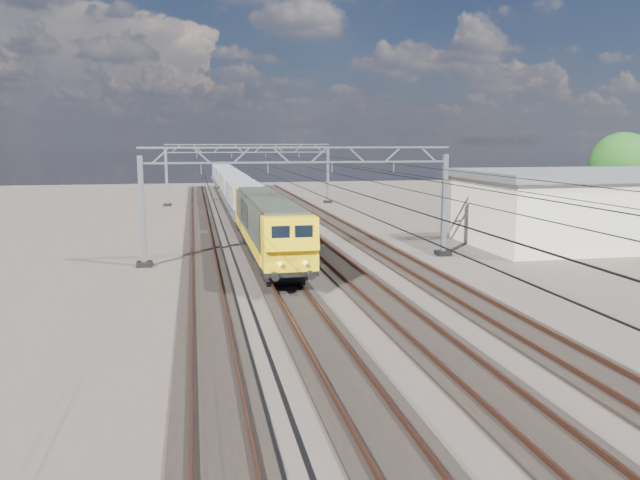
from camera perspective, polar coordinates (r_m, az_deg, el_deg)
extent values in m
plane|color=black|center=(35.39, -0.68, -3.09)|extent=(160.00, 160.00, 0.00)
cube|color=black|center=(34.78, -10.46, -3.36)|extent=(2.60, 140.00, 0.12)
cube|color=brown|center=(34.75, -11.65, -3.14)|extent=(0.08, 140.00, 0.16)
cube|color=brown|center=(34.77, -9.28, -3.06)|extent=(0.08, 140.00, 0.16)
cube|color=black|center=(35.07, -3.90, -3.13)|extent=(2.60, 140.00, 0.12)
cube|color=brown|center=(34.95, -5.08, -2.92)|extent=(0.08, 140.00, 0.16)
cube|color=brown|center=(35.13, -2.74, -2.83)|extent=(0.08, 140.00, 0.16)
cube|color=black|center=(35.80, 2.47, -2.86)|extent=(2.60, 140.00, 0.12)
cube|color=brown|center=(35.60, 1.34, -2.66)|extent=(0.08, 140.00, 0.16)
cube|color=brown|center=(35.94, 3.58, -2.56)|extent=(0.08, 140.00, 0.16)
cube|color=black|center=(36.95, 8.50, -2.58)|extent=(2.60, 140.00, 0.12)
cube|color=brown|center=(36.68, 7.45, -2.39)|extent=(0.08, 140.00, 0.16)
cube|color=brown|center=(37.16, 9.55, -2.29)|extent=(0.08, 140.00, 0.16)
cube|color=#989EA6|center=(38.34, -15.95, 2.49)|extent=(0.30, 0.30, 6.60)
cube|color=#989EA6|center=(41.42, 11.29, 3.13)|extent=(0.30, 0.30, 6.60)
cube|color=black|center=(38.80, -15.75, -2.13)|extent=(0.90, 0.90, 0.30)
cube|color=black|center=(41.85, 11.15, -1.17)|extent=(0.90, 0.90, 0.30)
cube|color=#989EA6|center=(38.54, -1.83, 8.46)|extent=(19.30, 0.18, 0.12)
cube|color=#989EA6|center=(38.56, -1.82, 7.12)|extent=(19.30, 0.18, 0.12)
cube|color=#989EA6|center=(38.05, -14.37, 7.50)|extent=(1.03, 0.10, 0.94)
cube|color=#989EA6|center=(38.01, -10.76, 7.62)|extent=(1.03, 0.10, 0.94)
cube|color=#989EA6|center=(38.11, -7.16, 7.71)|extent=(1.03, 0.10, 0.94)
cube|color=#989EA6|center=(38.37, -3.59, 7.77)|extent=(1.03, 0.10, 0.94)
cube|color=#989EA6|center=(38.76, -0.08, 7.80)|extent=(1.03, 0.10, 0.94)
cube|color=#989EA6|center=(39.30, 3.35, 7.80)|extent=(1.03, 0.10, 0.94)
cube|color=#989EA6|center=(39.97, 6.67, 7.77)|extent=(1.03, 0.10, 0.94)
cube|color=#989EA6|center=(40.77, 9.88, 7.73)|extent=(1.03, 0.10, 0.94)
cube|color=#989EA6|center=(38.03, -10.82, 6.45)|extent=(0.06, 0.06, 0.65)
cube|color=#989EA6|center=(38.29, -4.79, 6.59)|extent=(0.06, 0.06, 0.65)
cube|color=#989EA6|center=(38.96, 1.10, 6.66)|extent=(0.06, 0.06, 0.65)
cube|color=#989EA6|center=(40.02, 6.74, 6.66)|extent=(0.06, 0.06, 0.65)
cube|color=#989EA6|center=(74.17, -13.86, 5.57)|extent=(0.30, 0.30, 6.60)
cube|color=#989EA6|center=(75.81, 0.72, 5.90)|extent=(0.30, 0.30, 6.60)
cube|color=black|center=(74.41, -13.77, 3.15)|extent=(0.90, 0.90, 0.30)
cube|color=black|center=(76.04, 0.71, 3.53)|extent=(0.90, 0.90, 0.30)
cube|color=#989EA6|center=(74.28, -6.54, 8.67)|extent=(19.30, 0.18, 0.12)
cube|color=#989EA6|center=(74.29, -6.53, 7.97)|extent=(19.30, 0.18, 0.12)
cube|color=#989EA6|center=(74.02, -13.03, 8.15)|extent=(1.03, 0.10, 0.94)
cube|color=#989EA6|center=(74.00, -11.17, 8.21)|extent=(1.03, 0.10, 0.94)
cube|color=#989EA6|center=(74.05, -9.31, 8.26)|extent=(1.03, 0.10, 0.94)
cube|color=#989EA6|center=(74.19, -7.46, 8.30)|extent=(1.03, 0.10, 0.94)
cube|color=#989EA6|center=(74.39, -5.62, 8.34)|extent=(1.03, 0.10, 0.94)
cube|color=#989EA6|center=(74.67, -3.78, 8.36)|extent=(1.03, 0.10, 0.94)
cube|color=#989EA6|center=(75.03, -1.97, 8.38)|extent=(1.03, 0.10, 0.94)
cube|color=#989EA6|center=(75.46, -0.17, 8.39)|extent=(1.03, 0.10, 0.94)
cube|color=#989EA6|center=(74.01, -11.20, 7.61)|extent=(0.06, 0.06, 0.65)
cube|color=#989EA6|center=(74.14, -8.08, 7.69)|extent=(0.06, 0.06, 0.65)
cube|color=#989EA6|center=(74.49, -4.98, 7.75)|extent=(0.06, 0.06, 0.65)
cube|color=#989EA6|center=(75.05, -1.92, 7.79)|extent=(0.06, 0.06, 0.65)
cylinder|color=black|center=(42.04, -10.88, 6.23)|extent=(0.03, 140.00, 0.03)
cylinder|color=black|center=(42.02, -10.91, 6.91)|extent=(0.03, 140.00, 0.03)
cylinder|color=black|center=(42.27, -5.42, 6.37)|extent=(0.03, 140.00, 0.03)
cylinder|color=black|center=(42.25, -5.43, 7.04)|extent=(0.03, 140.00, 0.03)
cylinder|color=black|center=(42.88, -0.07, 6.44)|extent=(0.03, 140.00, 0.03)
cylinder|color=black|center=(42.86, -0.07, 7.11)|extent=(0.03, 140.00, 0.03)
cylinder|color=black|center=(43.84, 5.10, 6.47)|extent=(0.03, 140.00, 0.03)
cylinder|color=black|center=(43.83, 5.10, 7.12)|extent=(0.03, 140.00, 0.03)
cube|color=black|center=(33.21, -3.51, -2.60)|extent=(2.20, 3.60, 0.60)
cube|color=black|center=(45.93, -5.76, 0.61)|extent=(2.20, 3.60, 0.60)
cube|color=black|center=(39.48, -4.83, -0.19)|extent=(2.65, 20.00, 0.25)
cube|color=black|center=(39.55, -4.82, -0.73)|extent=(2.20, 4.50, 0.75)
cube|color=#272B24|center=(39.28, -4.85, 1.86)|extent=(2.65, 17.00, 2.60)
cube|color=yellow|center=(39.29, -6.78, 0.35)|extent=(0.04, 17.00, 0.60)
cube|color=yellow|center=(39.59, -2.90, 0.47)|extent=(0.04, 17.00, 0.60)
cube|color=black|center=(40.10, -6.95, 2.47)|extent=(0.05, 5.00, 1.40)
cube|color=black|center=(40.40, -3.11, 2.57)|extent=(0.05, 5.00, 1.40)
cube|color=#272B24|center=(39.14, -4.88, 3.85)|extent=(2.25, 18.00, 0.15)
cube|color=yellow|center=(30.35, -2.86, -0.24)|extent=(2.65, 1.80, 2.60)
cube|color=yellow|center=(29.35, -2.59, 0.44)|extent=(2.60, 0.46, 1.52)
cube|color=black|center=(29.15, -3.63, 0.57)|extent=(0.85, 0.08, 0.75)
cube|color=black|center=(29.32, -1.50, 0.63)|extent=(0.85, 0.08, 0.75)
cylinder|color=black|center=(29.33, -4.13, -3.36)|extent=(0.36, 0.50, 0.36)
cylinder|color=black|center=(29.59, -0.86, -3.23)|extent=(0.36, 0.50, 0.36)
cylinder|color=white|center=(29.34, -3.68, -2.15)|extent=(0.20, 0.08, 0.20)
cylinder|color=white|center=(29.52, -1.37, -2.07)|extent=(0.20, 0.08, 0.20)
cube|color=yellow|center=(48.28, -6.11, 3.17)|extent=(2.65, 1.80, 2.60)
cube|color=yellow|center=(49.17, -6.22, 3.86)|extent=(2.60, 0.46, 1.52)
cube|color=black|center=(49.22, -6.88, 3.97)|extent=(0.85, 0.08, 0.75)
cube|color=black|center=(49.32, -5.60, 4.00)|extent=(0.85, 0.08, 0.75)
cylinder|color=black|center=(49.56, -7.19, 1.67)|extent=(0.36, 0.50, 0.36)
cylinder|color=black|center=(49.71, -5.24, 1.73)|extent=(0.36, 0.50, 0.36)
cylinder|color=white|center=(49.40, -6.91, 2.35)|extent=(0.20, 0.08, 0.20)
cylinder|color=white|center=(49.51, -5.52, 2.39)|extent=(0.20, 0.08, 0.20)
cube|color=black|center=(52.54, -6.50, 1.63)|extent=(2.20, 2.60, 0.55)
cube|color=black|center=(61.45, -7.24, 2.68)|extent=(2.20, 2.60, 0.55)
cube|color=black|center=(56.95, -6.90, 2.55)|extent=(2.40, 13.00, 0.20)
cube|color=gray|center=(56.79, -6.94, 4.28)|extent=(2.80, 12.00, 1.80)
cube|color=#404247|center=(56.84, -7.87, 3.00)|extent=(1.48, 12.00, 1.36)
cube|color=#404247|center=(56.99, -5.96, 3.05)|extent=(1.48, 12.00, 1.36)
cube|color=yellow|center=(53.70, -8.19, 4.09)|extent=(0.04, 1.20, 0.50)
cube|color=black|center=(66.61, -7.57, 3.16)|extent=(2.20, 2.60, 0.55)
cube|color=black|center=(75.55, -8.05, 3.84)|extent=(2.20, 2.60, 0.55)
cube|color=black|center=(71.05, -7.83, 3.81)|extent=(2.40, 13.00, 0.20)
cube|color=gray|center=(70.92, -7.86, 5.19)|extent=(2.80, 12.00, 1.80)
cube|color=#404247|center=(70.95, -8.61, 4.16)|extent=(1.48, 12.00, 1.36)
cube|color=#404247|center=(71.07, -7.07, 4.21)|extent=(1.48, 12.00, 1.36)
cube|color=yellow|center=(67.84, -8.90, 5.08)|extent=(0.04, 1.20, 0.50)
cube|color=black|center=(80.73, -8.27, 4.16)|extent=(2.20, 2.60, 0.55)
cube|color=black|center=(89.69, -8.60, 4.63)|extent=(2.20, 2.60, 0.55)
cube|color=black|center=(85.18, -8.45, 4.65)|extent=(2.40, 13.00, 0.20)
cube|color=gray|center=(85.07, -8.48, 5.80)|extent=(2.80, 12.00, 1.80)
cube|color=#404247|center=(85.10, -9.10, 4.94)|extent=(1.48, 12.00, 1.36)
cube|color=#404247|center=(85.20, -7.82, 4.98)|extent=(1.48, 12.00, 1.36)
cube|color=yellow|center=(82.01, -9.36, 5.73)|extent=(0.04, 1.20, 0.50)
cube|color=black|center=(94.87, -8.77, 4.86)|extent=(2.20, 2.60, 0.55)
cube|color=black|center=(103.84, -9.01, 5.20)|extent=(2.20, 2.60, 0.55)
cube|color=black|center=(99.33, -8.90, 5.24)|extent=(2.40, 13.00, 0.20)
cube|color=gray|center=(99.23, -8.92, 6.24)|extent=(2.80, 12.00, 1.80)
cube|color=#404247|center=(99.26, -9.46, 5.50)|extent=(1.48, 12.00, 1.36)
cube|color=#404247|center=(99.35, -8.36, 5.53)|extent=(1.48, 12.00, 1.36)
cube|color=yellow|center=(96.18, -9.69, 6.19)|extent=(0.04, 1.20, 0.50)
cube|color=silver|center=(49.34, 23.87, 2.40)|extent=(18.00, 10.00, 4.80)
cube|color=slate|center=(49.14, 24.07, 5.53)|extent=(18.60, 10.60, 0.60)
cylinder|color=#322216|center=(60.52, 25.69, 2.94)|extent=(0.70, 0.70, 3.92)
sphere|color=#113A10|center=(60.30, 25.92, 6.27)|extent=(5.48, 5.48, 5.48)
sphere|color=#113A10|center=(60.44, 27.23, 5.44)|extent=(3.92, 3.92, 3.92)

